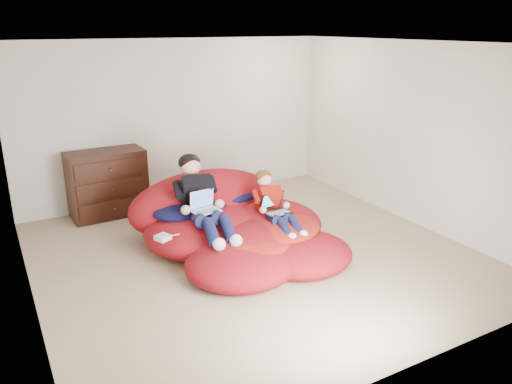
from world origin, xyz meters
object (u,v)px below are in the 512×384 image
object	(u,v)px
younger_boy	(273,202)
older_boy	(201,196)
laptop_black	(275,207)
laptop_white	(204,205)
beanbag_pile	(234,227)
dresser	(108,184)

from	to	relation	value
younger_boy	older_boy	bearing A→B (deg)	159.22
laptop_black	laptop_white	bearing A→B (deg)	162.33
younger_boy	beanbag_pile	bearing A→B (deg)	147.64
beanbag_pile	older_boy	size ratio (longest dim) A/B	1.97
older_boy	younger_boy	distance (m)	0.90
dresser	laptop_white	xyz separation A→B (m)	(0.70, -1.93, 0.16)
dresser	beanbag_pile	xyz separation A→B (m)	(1.12, -1.89, -0.23)
beanbag_pile	laptop_black	bearing A→B (deg)	-36.97
dresser	laptop_black	size ratio (longest dim) A/B	3.12
laptop_white	laptop_black	xyz separation A→B (m)	(0.83, -0.26, -0.09)
beanbag_pile	older_boy	distance (m)	0.63
younger_boy	laptop_white	bearing A→B (deg)	165.44
dresser	younger_boy	size ratio (longest dim) A/B	1.15
younger_boy	laptop_white	size ratio (longest dim) A/B	2.81
laptop_white	laptop_black	bearing A→B (deg)	-17.67
older_boy	beanbag_pile	bearing A→B (deg)	-7.49
younger_boy	laptop_white	world-z (taller)	younger_boy
beanbag_pile	laptop_white	size ratio (longest dim) A/B	7.23
beanbag_pile	laptop_black	size ratio (longest dim) A/B	6.98
older_boy	laptop_black	world-z (taller)	older_boy
older_boy	younger_boy	size ratio (longest dim) A/B	1.31
dresser	laptop_black	xyz separation A→B (m)	(1.53, -2.20, 0.07)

